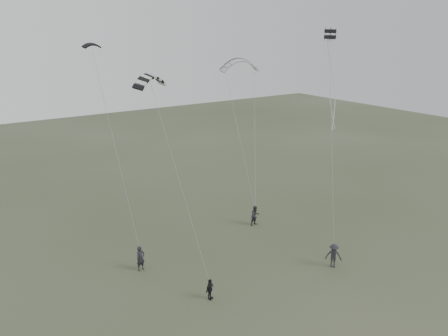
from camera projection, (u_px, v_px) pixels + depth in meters
ground at (258, 283)px, 30.85m from camera, size 140.00×140.00×0.00m
flyer_left at (141, 258)px, 32.22m from camera, size 0.78×0.59×1.91m
flyer_right at (255, 216)px, 39.73m from camera, size 0.93×0.75×1.84m
flyer_center at (210, 289)px, 28.78m from camera, size 0.93×0.71×1.47m
flyer_far at (333, 256)px, 32.63m from camera, size 1.36×1.37×1.90m
kite_dark_small at (92, 44)px, 29.92m from camera, size 1.37×0.78×0.55m
kite_pale_large at (240, 60)px, 41.20m from camera, size 3.98×1.83×1.71m
kite_striped at (150, 76)px, 27.26m from camera, size 2.88×2.18×1.26m
kite_box at (330, 34)px, 33.84m from camera, size 0.72×0.75×0.74m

